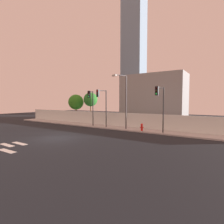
% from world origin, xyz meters
% --- Properties ---
extents(ground_plane, '(80.00, 80.00, 0.00)m').
position_xyz_m(ground_plane, '(0.00, 0.00, 0.00)').
color(ground_plane, black).
extents(sidewalk, '(36.00, 2.40, 0.15)m').
position_xyz_m(sidewalk, '(0.00, 8.20, 0.07)').
color(sidewalk, '#B4B4B4').
rests_on(sidewalk, ground).
extents(perimeter_wall, '(36.00, 0.18, 1.80)m').
position_xyz_m(perimeter_wall, '(0.00, 9.49, 1.05)').
color(perimeter_wall, white).
rests_on(perimeter_wall, sidewalk).
extents(crosswalk_marking, '(3.57, 3.03, 0.01)m').
position_xyz_m(crosswalk_marking, '(-0.46, -4.53, 0.00)').
color(crosswalk_marking, silver).
rests_on(crosswalk_marking, ground).
extents(traffic_light_left, '(0.40, 1.78, 4.79)m').
position_xyz_m(traffic_light_left, '(0.27, 6.73, 3.66)').
color(traffic_light_left, black).
rests_on(traffic_light_left, sidewalk).
extents(traffic_light_center, '(0.44, 1.28, 4.72)m').
position_xyz_m(traffic_light_center, '(-1.75, 7.00, 3.59)').
color(traffic_light_center, black).
rests_on(traffic_light_center, sidewalk).
extents(traffic_light_right, '(0.49, 1.65, 4.84)m').
position_xyz_m(traffic_light_right, '(7.68, 6.81, 3.69)').
color(traffic_light_right, black).
rests_on(traffic_light_right, sidewalk).
extents(street_lamp_curbside, '(0.93, 2.08, 6.45)m').
position_xyz_m(street_lamp_curbside, '(3.11, 7.47, 4.00)').
color(street_lamp_curbside, '#4C4C51').
rests_on(street_lamp_curbside, sidewalk).
extents(fire_hydrant, '(0.44, 0.26, 0.82)m').
position_xyz_m(fire_hydrant, '(5.39, 7.49, 0.59)').
color(fire_hydrant, red).
rests_on(fire_hydrant, sidewalk).
extents(roadside_tree_leftmost, '(2.59, 2.59, 4.68)m').
position_xyz_m(roadside_tree_leftmost, '(-8.24, 10.73, 3.37)').
color(roadside_tree_leftmost, brown).
rests_on(roadside_tree_leftmost, ground).
extents(roadside_tree_midleft, '(2.23, 2.23, 4.93)m').
position_xyz_m(roadside_tree_midleft, '(-4.98, 10.73, 3.80)').
color(roadside_tree_midleft, brown).
rests_on(roadside_tree_midleft, ground).
extents(low_building_distant, '(12.49, 6.00, 8.86)m').
position_xyz_m(low_building_distant, '(0.72, 23.49, 4.43)').
color(low_building_distant, gray).
rests_on(low_building_distant, ground).
extents(tower_on_skyline, '(6.01, 5.00, 33.12)m').
position_xyz_m(tower_on_skyline, '(-9.74, 35.49, 16.56)').
color(tower_on_skyline, '#6C88A0').
rests_on(tower_on_skyline, ground).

